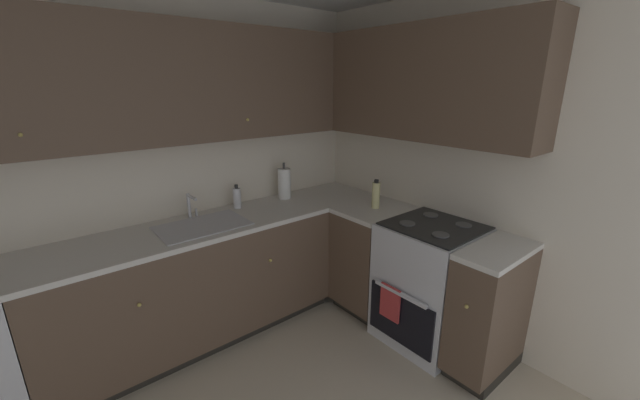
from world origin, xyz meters
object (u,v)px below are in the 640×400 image
Objects in this scene: soap_bottle at (237,198)px; oil_bottle at (376,195)px; oven_range at (429,282)px; paper_towel_roll at (284,183)px.

oil_bottle is at bearing -39.35° from soap_bottle.
oven_range is at bearing -54.95° from soap_bottle.
oil_bottle is at bearing 91.91° from oven_range.
soap_bottle is 0.45m from paper_towel_roll.
oil_bottle is at bearing -58.80° from paper_towel_roll.
soap_bottle is (-0.89, 1.26, 0.53)m from oven_range.
oven_range is at bearing -88.09° from oil_bottle.
oven_range is 0.79m from oil_bottle.
oil_bottle is (0.42, -0.69, -0.02)m from paper_towel_roll.
soap_bottle is 0.83× the size of oil_bottle.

